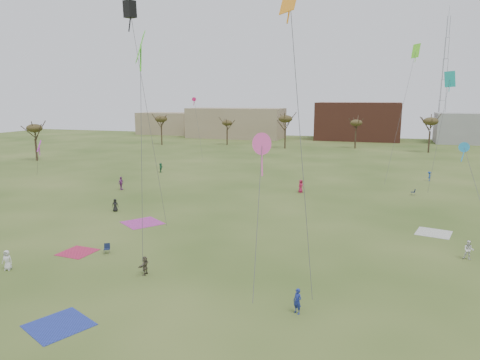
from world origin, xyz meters
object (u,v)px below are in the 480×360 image
(camp_chair_right, at_px, (413,193))
(radio_tower, at_px, (444,79))
(camp_chair_left, at_px, (107,251))
(flyer_near_right, at_px, (297,301))
(flyer_near_left, at_px, (7,260))

(camp_chair_right, xyz_separation_m, radio_tower, (12.53, 88.43, 18.95))
(camp_chair_left, distance_m, camp_chair_right, 42.84)
(camp_chair_left, distance_m, radio_tower, 129.44)
(flyer_near_right, height_order, camp_chair_right, flyer_near_right)
(flyer_near_right, relative_size, radio_tower, 0.04)
(flyer_near_left, xyz_separation_m, flyer_near_right, (23.07, 0.03, 0.01))
(camp_chair_left, bearing_deg, camp_chair_right, 25.35)
(camp_chair_right, bearing_deg, radio_tower, 165.95)
(flyer_near_left, relative_size, flyer_near_right, 0.99)
(flyer_near_left, distance_m, radio_tower, 136.27)
(flyer_near_left, bearing_deg, camp_chair_right, 35.29)
(flyer_near_left, relative_size, radio_tower, 0.04)
(flyer_near_left, bearing_deg, radio_tower, 55.41)
(camp_chair_right, height_order, radio_tower, radio_tower)
(flyer_near_right, xyz_separation_m, camp_chair_right, (8.98, 38.99, -0.56))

